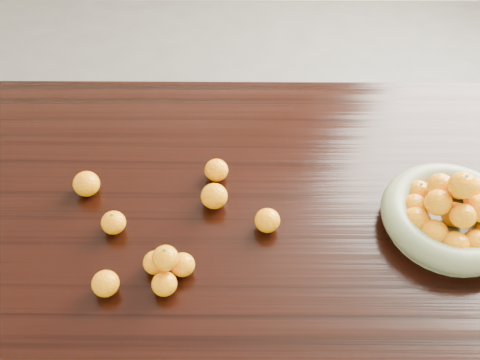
{
  "coord_description": "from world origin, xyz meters",
  "views": [
    {
      "loc": [
        -0.01,
        -0.93,
        1.77
      ],
      "look_at": [
        -0.02,
        -0.02,
        0.83
      ],
      "focal_mm": 40.0,
      "sensor_mm": 36.0,
      "label": 1
    }
  ],
  "objects_px": {
    "fruit_bowl": "(452,215)",
    "loose_orange_0": "(114,223)",
    "dining_table": "(248,218)",
    "orange_pyramid": "(167,267)"
  },
  "relations": [
    {
      "from": "dining_table",
      "to": "loose_orange_0",
      "type": "xyz_separation_m",
      "value": [
        -0.32,
        -0.11,
        0.12
      ]
    },
    {
      "from": "orange_pyramid",
      "to": "loose_orange_0",
      "type": "bearing_deg",
      "value": 136.74
    },
    {
      "from": "fruit_bowl",
      "to": "loose_orange_0",
      "type": "xyz_separation_m",
      "value": [
        -0.81,
        -0.02,
        -0.02
      ]
    },
    {
      "from": "fruit_bowl",
      "to": "loose_orange_0",
      "type": "relative_size",
      "value": 5.61
    },
    {
      "from": "fruit_bowl",
      "to": "loose_orange_0",
      "type": "distance_m",
      "value": 0.81
    },
    {
      "from": "dining_table",
      "to": "fruit_bowl",
      "type": "bearing_deg",
      "value": -11.29
    },
    {
      "from": "fruit_bowl",
      "to": "orange_pyramid",
      "type": "relative_size",
      "value": 2.84
    },
    {
      "from": "orange_pyramid",
      "to": "loose_orange_0",
      "type": "height_order",
      "value": "orange_pyramid"
    },
    {
      "from": "fruit_bowl",
      "to": "loose_orange_0",
      "type": "height_order",
      "value": "fruit_bowl"
    },
    {
      "from": "dining_table",
      "to": "loose_orange_0",
      "type": "bearing_deg",
      "value": -160.57
    }
  ]
}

